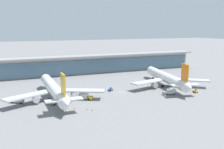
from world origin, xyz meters
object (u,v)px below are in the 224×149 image
object	(u,v)px
service_truck_at_far_stand_yellow	(195,91)
safety_cone_bravo	(92,110)
service_truck_mid_apron_white	(17,100)
safety_cone_delta	(66,110)
airliner_left_stand	(54,89)
service_truck_under_wing_olive	(54,103)
safety_cone_alpha	(75,109)
service_truck_near_nose_blue	(110,90)
service_truck_by_tail_grey	(170,92)
safety_cone_charlie	(87,109)
service_truck_on_taxiway_yellow	(85,96)
airliner_centre_stand	(167,78)

from	to	relation	value
service_truck_at_far_stand_yellow	safety_cone_bravo	xyz separation A→B (m)	(-65.54, -6.73, -0.56)
service_truck_mid_apron_white	safety_cone_delta	distance (m)	29.27
airliner_left_stand	service_truck_under_wing_olive	size ratio (longest dim) A/B	20.14
service_truck_under_wing_olive	safety_cone_alpha	distance (m)	13.41
service_truck_near_nose_blue	service_truck_mid_apron_white	bearing A→B (deg)	-175.27
service_truck_near_nose_blue	safety_cone_delta	bearing A→B (deg)	-141.53
service_truck_by_tail_grey	safety_cone_charlie	distance (m)	51.89
safety_cone_bravo	safety_cone_delta	xyz separation A→B (m)	(-11.28, 3.66, 0.00)
service_truck_on_taxiway_yellow	safety_cone_alpha	size ratio (longest dim) A/B	9.95
safety_cone_bravo	service_truck_mid_apron_white	bearing A→B (deg)	140.05
safety_cone_alpha	safety_cone_delta	world-z (taller)	same
service_truck_at_far_stand_yellow	safety_cone_charlie	size ratio (longest dim) A/B	4.35
service_truck_at_far_stand_yellow	service_truck_on_taxiway_yellow	bearing A→B (deg)	169.22
airliner_left_stand	safety_cone_alpha	world-z (taller)	airliner_left_stand
service_truck_on_taxiway_yellow	service_truck_at_far_stand_yellow	world-z (taller)	service_truck_on_taxiway_yellow
airliner_left_stand	safety_cone_delta	bearing A→B (deg)	-86.88
service_truck_at_far_stand_yellow	safety_cone_bravo	size ratio (longest dim) A/B	4.35
service_truck_mid_apron_white	safety_cone_alpha	world-z (taller)	service_truck_mid_apron_white
service_truck_by_tail_grey	safety_cone_charlie	size ratio (longest dim) A/B	10.75
safety_cone_alpha	safety_cone_charlie	world-z (taller)	same
airliner_centre_stand	service_truck_under_wing_olive	world-z (taller)	airliner_centre_stand
service_truck_at_far_stand_yellow	service_truck_by_tail_grey	bearing A→B (deg)	171.92
service_truck_under_wing_olive	service_truck_by_tail_grey	bearing A→B (deg)	-5.62
service_truck_near_nose_blue	safety_cone_charlie	world-z (taller)	service_truck_near_nose_blue
safety_cone_bravo	airliner_centre_stand	bearing A→B (deg)	24.09
safety_cone_charlie	service_truck_on_taxiway_yellow	bearing A→B (deg)	75.40
service_truck_on_taxiway_yellow	service_truck_under_wing_olive	bearing A→B (deg)	-168.74
airliner_left_stand	safety_cone_delta	world-z (taller)	airliner_left_stand
service_truck_mid_apron_white	safety_cone_alpha	bearing A→B (deg)	-42.37
airliner_centre_stand	safety_cone_alpha	bearing A→B (deg)	-161.37
service_truck_mid_apron_white	service_truck_under_wing_olive	bearing A→B (deg)	-32.67
airliner_left_stand	safety_cone_bravo	world-z (taller)	airliner_left_stand
airliner_centre_stand	service_truck_at_far_stand_yellow	size ratio (longest dim) A/B	21.87
service_truck_at_far_stand_yellow	airliner_left_stand	bearing A→B (deg)	167.20
airliner_left_stand	service_truck_mid_apron_white	distance (m)	18.63
service_truck_by_tail_grey	service_truck_at_far_stand_yellow	world-z (taller)	service_truck_by_tail_grey
service_truck_near_nose_blue	service_truck_on_taxiway_yellow	world-z (taller)	service_truck_on_taxiway_yellow
service_truck_mid_apron_white	service_truck_by_tail_grey	xyz separation A→B (m)	(80.00, -16.60, 0.00)
airliner_left_stand	service_truck_near_nose_blue	xyz separation A→B (m)	(34.21, 5.50, -4.75)
airliner_left_stand	service_truck_by_tail_grey	bearing A→B (deg)	-14.01
service_truck_mid_apron_white	service_truck_near_nose_blue	bearing A→B (deg)	4.73
airliner_left_stand	safety_cone_alpha	bearing A→B (deg)	-75.23
service_truck_on_taxiway_yellow	safety_cone_bravo	world-z (taller)	service_truck_on_taxiway_yellow
safety_cone_charlie	safety_cone_delta	size ratio (longest dim) A/B	1.00
service_truck_mid_apron_white	safety_cone_bravo	world-z (taller)	service_truck_mid_apron_white
safety_cone_bravo	safety_cone_delta	size ratio (longest dim) A/B	1.00
airliner_left_stand	service_truck_by_tail_grey	xyz separation A→B (m)	(61.83, -15.43, -3.93)
service_truck_on_taxiway_yellow	safety_cone_delta	distance (m)	20.53
service_truck_mid_apron_white	safety_cone_alpha	distance (m)	31.86
service_truck_at_far_stand_yellow	safety_cone_alpha	xyz separation A→B (m)	(-72.61, -2.56, -0.56)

